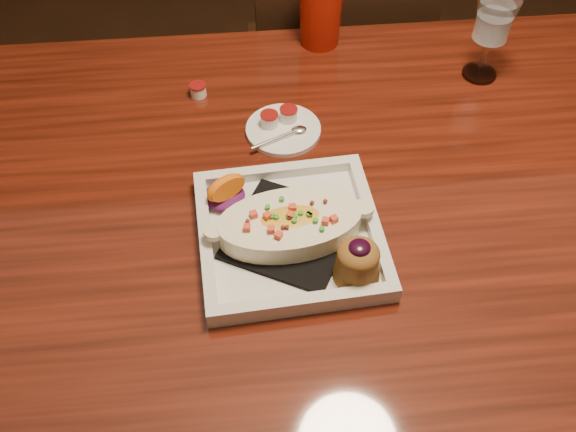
{
  "coord_description": "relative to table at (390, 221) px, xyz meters",
  "views": [
    {
      "loc": [
        -0.24,
        -0.69,
        1.52
      ],
      "look_at": [
        -0.19,
        -0.07,
        0.77
      ],
      "focal_mm": 40.0,
      "sensor_mm": 36.0,
      "label": 1
    }
  ],
  "objects": [
    {
      "name": "chair_far",
      "position": [
        -0.0,
        0.63,
        -0.15
      ],
      "size": [
        0.42,
        0.42,
        0.93
      ],
      "rotation": [
        0.0,
        0.0,
        3.14
      ],
      "color": "black",
      "rests_on": "floor"
    },
    {
      "name": "plate",
      "position": [
        -0.18,
        -0.11,
        0.12
      ],
      "size": [
        0.29,
        0.29,
        0.08
      ],
      "rotation": [
        0.0,
        0.0,
        0.06
      ],
      "color": "white",
      "rests_on": "table"
    },
    {
      "name": "saucer",
      "position": [
        -0.18,
        0.14,
        0.11
      ],
      "size": [
        0.13,
        0.13,
        0.09
      ],
      "color": "white",
      "rests_on": "table"
    },
    {
      "name": "creamer_loose",
      "position": [
        -0.32,
        0.25,
        0.11
      ],
      "size": [
        0.03,
        0.03,
        0.02
      ],
      "color": "white",
      "rests_on": "table"
    },
    {
      "name": "table",
      "position": [
        0.0,
        0.0,
        0.0
      ],
      "size": [
        1.5,
        0.9,
        0.75
      ],
      "color": "maroon",
      "rests_on": "floor"
    },
    {
      "name": "floor",
      "position": [
        0.0,
        0.0,
        -0.65
      ],
      "size": [
        7.0,
        7.0,
        0.0
      ],
      "primitive_type": "plane",
      "color": "black",
      "rests_on": "ground"
    },
    {
      "name": "goblet",
      "position": [
        0.21,
        0.27,
        0.21
      ],
      "size": [
        0.08,
        0.08,
        0.16
      ],
      "color": "silver",
      "rests_on": "table"
    },
    {
      "name": "red_tumbler",
      "position": [
        -0.08,
        0.4,
        0.17
      ],
      "size": [
        0.09,
        0.09,
        0.15
      ],
      "primitive_type": "cone",
      "color": "#B11A0C",
      "rests_on": "table"
    }
  ]
}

